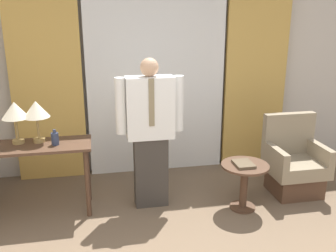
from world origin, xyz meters
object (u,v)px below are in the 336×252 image
at_px(table_lamp_right, 36,111).
at_px(bottle_near_edge, 55,138).
at_px(person, 150,130).
at_px(armchair, 294,165).
at_px(table_lamp_left, 15,112).
at_px(side_table, 244,179).
at_px(book, 244,164).
at_px(desk, 29,157).

distance_m(table_lamp_right, bottle_near_edge, 0.34).
xyz_separation_m(person, armchair, (1.70, -0.03, -0.54)).
height_order(table_lamp_left, bottle_near_edge, table_lamp_left).
height_order(side_table, book, book).
relative_size(table_lamp_left, person, 0.27).
height_order(table_lamp_left, person, person).
distance_m(table_lamp_left, book, 2.41).
bearing_deg(bottle_near_edge, desk, 172.54).
xyz_separation_m(table_lamp_right, person, (1.15, -0.13, -0.23)).
bearing_deg(side_table, armchair, 20.12).
bearing_deg(armchair, person, 179.03).
distance_m(desk, bottle_near_edge, 0.34).
bearing_deg(table_lamp_right, bottle_near_edge, -34.78).
relative_size(armchair, side_table, 1.78).
height_order(person, side_table, person).
xyz_separation_m(bottle_near_edge, book, (1.92, -0.32, -0.30)).
height_order(table_lamp_right, book, table_lamp_right).
height_order(table_lamp_left, book, table_lamp_left).
relative_size(table_lamp_right, armchair, 0.48).
xyz_separation_m(person, side_table, (0.97, -0.30, -0.52)).
relative_size(desk, bottle_near_edge, 7.80).
height_order(armchair, side_table, armchair).
height_order(bottle_near_edge, person, person).
height_order(table_lamp_left, side_table, table_lamp_left).
xyz_separation_m(table_lamp_left, bottle_near_edge, (0.38, -0.12, -0.27)).
distance_m(table_lamp_right, side_table, 2.29).
bearing_deg(table_lamp_left, table_lamp_right, 0.00).
bearing_deg(bottle_near_edge, book, -9.59).
bearing_deg(side_table, book, -147.36).
xyz_separation_m(table_lamp_left, side_table, (2.33, -0.43, -0.75)).
distance_m(person, book, 1.05).
distance_m(person, side_table, 1.14).
xyz_separation_m(desk, table_lamp_right, (0.10, 0.08, 0.46)).
bearing_deg(book, desk, 170.67).
xyz_separation_m(table_lamp_right, armchair, (2.85, -0.16, -0.77)).
bearing_deg(book, bottle_near_edge, 170.41).
distance_m(table_lamp_left, bottle_near_edge, 0.48).
relative_size(bottle_near_edge, armchair, 0.18).
relative_size(person, armchair, 1.77).
bearing_deg(side_table, table_lamp_left, 169.59).
relative_size(desk, table_lamp_left, 2.88).
distance_m(table_lamp_left, person, 1.38).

